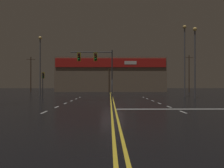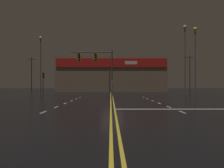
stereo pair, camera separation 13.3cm
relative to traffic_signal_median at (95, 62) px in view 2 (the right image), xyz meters
The scene contains 9 objects.
ground_plane 5.05m from the traffic_signal_median, 29.23° to the right, with size 200.00×200.00×0.00m, color black.
road_markings 5.86m from the traffic_signal_median, 40.32° to the right, with size 14.34×60.00×0.01m.
traffic_signal_median is the anchor object (origin of this frame).
traffic_signal_corner_northwest 12.66m from the traffic_signal_median, 134.46° to the left, with size 0.42×0.36×3.88m.
streetlight_near_left 16.10m from the traffic_signal_median, 32.92° to the left, with size 0.56×0.56×11.21m.
streetlight_far_left 17.44m from the traffic_signal_median, 128.18° to the left, with size 0.56×0.56×10.51m.
streetlight_far_right 14.66m from the traffic_signal_median, 20.86° to the left, with size 0.56×0.56×9.99m.
building_backdrop 37.26m from the traffic_signal_median, 87.02° to the left, with size 29.75×10.23×9.36m.
utility_pole_row 32.25m from the traffic_signal_median, 86.31° to the left, with size 43.91×0.26×9.70m.
Camera 2 is at (-0.16, -24.12, 1.90)m, focal length 35.00 mm.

